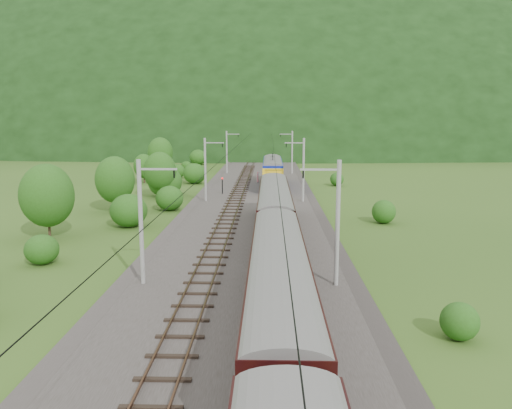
{
  "coord_description": "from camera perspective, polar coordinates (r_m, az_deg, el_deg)",
  "views": [
    {
      "loc": [
        1.91,
        -30.62,
        10.89
      ],
      "look_at": [
        0.64,
        16.48,
        2.6
      ],
      "focal_mm": 35.0,
      "sensor_mm": 36.0,
      "label": 1
    }
  ],
  "objects": [
    {
      "name": "catenary_left",
      "position": [
        63.45,
        -5.75,
        4.15
      ],
      "size": [
        2.54,
        192.28,
        8.0
      ],
      "color": "gray",
      "rests_on": "railbed"
    },
    {
      "name": "track_left",
      "position": [
        42.18,
        -4.39,
        -4.49
      ],
      "size": [
        2.4,
        220.0,
        0.27
      ],
      "color": "#533523",
      "rests_on": "railbed"
    },
    {
      "name": "train",
      "position": [
        24.54,
        2.63,
        -7.7
      ],
      "size": [
        2.9,
        116.43,
        5.03
      ],
      "color": "black",
      "rests_on": "ground"
    },
    {
      "name": "ground",
      "position": [
        32.55,
        -1.94,
        -9.57
      ],
      "size": [
        600.0,
        600.0,
        0.0
      ],
      "primitive_type": "plane",
      "color": "#2C4917",
      "rests_on": "ground"
    },
    {
      "name": "vegetation_left",
      "position": [
        61.48,
        -14.48,
        2.08
      ],
      "size": [
        13.66,
        145.02,
        7.0
      ],
      "color": "#255115",
      "rests_on": "ground"
    },
    {
      "name": "hazard_post_far",
      "position": [
        82.37,
        0.22,
        3.19
      ],
      "size": [
        0.18,
        0.18,
        1.7
      ],
      "primitive_type": "cylinder",
      "color": "red",
      "rests_on": "railbed"
    },
    {
      "name": "catenary_right",
      "position": [
        63.08,
        5.37,
        4.12
      ],
      "size": [
        2.54,
        192.28,
        8.0
      ],
      "color": "gray",
      "rests_on": "railbed"
    },
    {
      "name": "vegetation_right",
      "position": [
        29.93,
        21.14,
        -9.75
      ],
      "size": [
        6.01,
        91.73,
        2.6
      ],
      "color": "#255115",
      "rests_on": "ground"
    },
    {
      "name": "railbed",
      "position": [
        42.06,
        -1.12,
        -4.82
      ],
      "size": [
        14.0,
        220.0,
        0.3
      ],
      "primitive_type": "cube",
      "color": "#38332D",
      "rests_on": "ground"
    },
    {
      "name": "mountain_ridge",
      "position": [
        352.55,
        -18.86,
        7.68
      ],
      "size": [
        336.0,
        280.0,
        132.0
      ],
      "primitive_type": "ellipsoid",
      "color": "black",
      "rests_on": "ground"
    },
    {
      "name": "overhead_wires",
      "position": [
        40.84,
        -1.15,
        4.65
      ],
      "size": [
        4.83,
        198.0,
        0.03
      ],
      "color": "black",
      "rests_on": "ground"
    },
    {
      "name": "hazard_post_near",
      "position": [
        81.74,
        0.14,
        3.05
      ],
      "size": [
        0.16,
        0.16,
        1.46
      ],
      "primitive_type": "cylinder",
      "color": "red",
      "rests_on": "railbed"
    },
    {
      "name": "track_right",
      "position": [
        41.96,
        2.17,
        -4.55
      ],
      "size": [
        2.4,
        220.0,
        0.27
      ],
      "color": "#533523",
      "rests_on": "railbed"
    },
    {
      "name": "mountain_main",
      "position": [
        290.83,
        1.18,
        7.83
      ],
      "size": [
        504.0,
        360.0,
        244.0
      ],
      "primitive_type": "ellipsoid",
      "color": "black",
      "rests_on": "ground"
    },
    {
      "name": "signal",
      "position": [
        69.65,
        -3.87,
        2.33
      ],
      "size": [
        0.25,
        0.25,
        2.29
      ],
      "color": "black",
      "rests_on": "railbed"
    }
  ]
}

